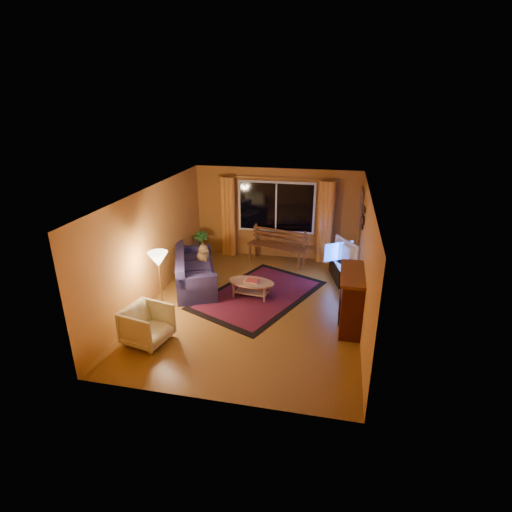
% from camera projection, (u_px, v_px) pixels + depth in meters
% --- Properties ---
extents(floor, '(4.50, 6.00, 0.02)m').
position_uv_depth(floor, '(253.00, 306.00, 8.74)').
color(floor, brown).
rests_on(floor, ground).
extents(ceiling, '(4.50, 6.00, 0.02)m').
position_uv_depth(ceiling, '(253.00, 192.00, 7.80)').
color(ceiling, white).
rests_on(ceiling, ground).
extents(wall_back, '(4.50, 0.02, 2.50)m').
position_uv_depth(wall_back, '(276.00, 214.00, 11.01)').
color(wall_back, '#BE7830').
rests_on(wall_back, ground).
extents(wall_left, '(0.02, 6.00, 2.50)m').
position_uv_depth(wall_left, '(152.00, 245.00, 8.71)').
color(wall_left, '#BE7830').
rests_on(wall_left, ground).
extents(wall_right, '(0.02, 6.00, 2.50)m').
position_uv_depth(wall_right, '(365.00, 261.00, 7.84)').
color(wall_right, '#BE7830').
rests_on(wall_right, ground).
extents(window, '(2.00, 0.02, 1.30)m').
position_uv_depth(window, '(276.00, 207.00, 10.87)').
color(window, black).
rests_on(window, wall_back).
extents(curtain_rod, '(3.20, 0.03, 0.03)m').
position_uv_depth(curtain_rod, '(276.00, 178.00, 10.54)').
color(curtain_rod, '#BF8C3F').
rests_on(curtain_rod, wall_back).
extents(curtain_left, '(0.36, 0.36, 2.24)m').
position_uv_depth(curtain_left, '(228.00, 217.00, 11.20)').
color(curtain_left, orange).
rests_on(curtain_left, ground).
extents(curtain_right, '(0.36, 0.36, 2.24)m').
position_uv_depth(curtain_right, '(325.00, 223.00, 10.68)').
color(curtain_right, orange).
rests_on(curtain_right, ground).
extents(bench, '(1.68, 0.89, 0.48)m').
position_uv_depth(bench, '(277.00, 255.00, 10.89)').
color(bench, '#552F18').
rests_on(bench, ground).
extents(potted_plant, '(0.54, 0.54, 0.80)m').
position_uv_depth(potted_plant, '(201.00, 246.00, 11.09)').
color(potted_plant, '#235B1E').
rests_on(potted_plant, ground).
extents(sofa, '(1.60, 2.24, 0.83)m').
position_uv_depth(sofa, '(195.00, 270.00, 9.52)').
color(sofa, '#241F49').
rests_on(sofa, ground).
extents(dog, '(0.34, 0.46, 0.49)m').
position_uv_depth(dog, '(203.00, 253.00, 9.84)').
color(dog, olive).
rests_on(dog, sofa).
extents(armchair, '(0.85, 0.89, 0.77)m').
position_uv_depth(armchair, '(147.00, 323.00, 7.31)').
color(armchair, beige).
rests_on(armchair, ground).
extents(floor_lamp, '(0.24, 0.24, 1.39)m').
position_uv_depth(floor_lamp, '(161.00, 285.00, 8.11)').
color(floor_lamp, '#BF8C3F').
rests_on(floor_lamp, ground).
extents(rug, '(3.02, 3.58, 0.02)m').
position_uv_depth(rug, '(259.00, 295.00, 9.19)').
color(rug, maroon).
rests_on(rug, ground).
extents(coffee_table, '(1.18, 1.18, 0.38)m').
position_uv_depth(coffee_table, '(252.00, 289.00, 9.05)').
color(coffee_table, '#9E745C').
rests_on(coffee_table, ground).
extents(tv_console, '(0.63, 1.16, 0.46)m').
position_uv_depth(tv_console, '(341.00, 271.00, 9.91)').
color(tv_console, black).
rests_on(tv_console, ground).
extents(television, '(0.64, 0.90, 0.57)m').
position_uv_depth(television, '(343.00, 252.00, 9.72)').
color(television, black).
rests_on(television, tv_console).
extents(fireplace, '(0.40, 1.20, 1.10)m').
position_uv_depth(fireplace, '(351.00, 301.00, 7.77)').
color(fireplace, maroon).
rests_on(fireplace, ground).
extents(mirror_cluster, '(0.06, 0.60, 0.56)m').
position_uv_depth(mirror_cluster, '(363.00, 216.00, 8.82)').
color(mirror_cluster, black).
rests_on(mirror_cluster, wall_right).
extents(painting, '(0.04, 0.76, 0.96)m').
position_uv_depth(painting, '(361.00, 209.00, 9.92)').
color(painting, '#C96A27').
rests_on(painting, wall_right).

